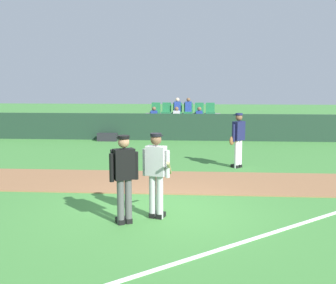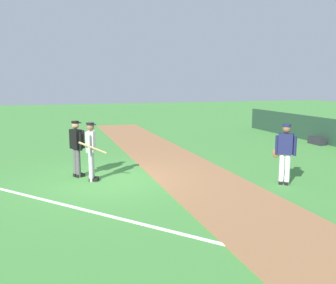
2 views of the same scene
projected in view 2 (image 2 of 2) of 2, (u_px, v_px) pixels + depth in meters
ground_plane at (108, 180)px, 11.13m from camera, size 80.00×80.00×0.00m
infield_dirt_path at (189, 173)px, 11.92m from camera, size 28.00×2.61×0.03m
foul_line_chalk at (106, 215)px, 8.16m from camera, size 9.18×7.88×0.01m
batter_grey_jersey at (91, 149)px, 10.87m from camera, size 0.58×0.80×1.76m
umpire_home_plate at (77, 145)px, 11.32m from camera, size 0.54×0.45×1.76m
runner_navy_jersey at (285, 152)px, 10.47m from camera, size 0.55×0.51×1.76m
equipment_bag at (317, 141)px, 17.42m from camera, size 0.90×0.36×0.36m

